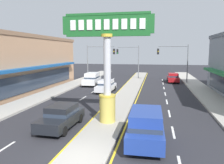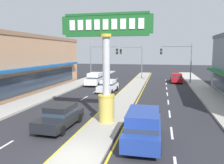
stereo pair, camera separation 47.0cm
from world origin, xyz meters
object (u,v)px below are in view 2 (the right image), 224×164
(traffic_light_median_far, at_px, (134,56))
(sedan_near_left_lane, at_px, (60,116))
(sedan_mid_left_lane, at_px, (108,86))
(traffic_light_left_side, at_px, (101,57))
(district_sign, at_px, (106,66))
(storefront_left, at_px, (7,63))
(sedan_far_right_lane, at_px, (176,78))
(traffic_light_right_side, at_px, (180,57))
(suv_near_right_lane, at_px, (95,79))
(suv_far_left_oncoming, at_px, (143,126))

(traffic_light_median_far, height_order, sedan_near_left_lane, traffic_light_median_far)
(sedan_mid_left_lane, bearing_deg, traffic_light_left_side, 110.91)
(sedan_near_left_lane, bearing_deg, traffic_light_median_far, 87.11)
(traffic_light_median_far, relative_size, sedan_near_left_lane, 1.42)
(district_sign, relative_size, storefront_left, 0.29)
(storefront_left, bearing_deg, sedan_far_right_lane, 31.63)
(traffic_light_right_side, bearing_deg, sedan_near_left_lane, -111.65)
(traffic_light_median_far, distance_m, suv_near_right_lane, 11.09)
(sedan_far_right_lane, bearing_deg, traffic_light_left_side, -173.59)
(sedan_mid_left_lane, xyz_separation_m, suv_far_left_oncoming, (5.66, -15.08, 0.20))
(storefront_left, height_order, sedan_mid_left_lane, storefront_left)
(traffic_light_left_side, height_order, sedan_near_left_lane, traffic_light_left_side)
(traffic_light_median_far, xyz_separation_m, sedan_mid_left_lane, (-1.42, -14.52, -3.41))
(district_sign, relative_size, traffic_light_right_side, 1.21)
(district_sign, relative_size, sedan_far_right_lane, 1.75)
(sedan_mid_left_lane, bearing_deg, sedan_near_left_lane, -90.00)
(suv_far_left_oncoming, bearing_deg, suv_near_right_lane, 114.05)
(traffic_light_right_side, height_order, suv_far_left_oncoming, traffic_light_right_side)
(traffic_light_median_far, relative_size, suv_far_left_oncoming, 1.34)
(storefront_left, xyz_separation_m, sedan_near_left_lane, (12.52, -11.17, -2.80))
(storefront_left, bearing_deg, district_sign, -32.26)
(storefront_left, height_order, suv_near_right_lane, storefront_left)
(storefront_left, height_order, sedan_near_left_lane, storefront_left)
(suv_near_right_lane, relative_size, suv_far_left_oncoming, 1.01)
(storefront_left, bearing_deg, sedan_mid_left_lane, 10.96)
(sedan_far_right_lane, height_order, suv_far_left_oncoming, suv_far_left_oncoming)
(traffic_light_right_side, relative_size, sedan_far_right_lane, 1.44)
(sedan_near_left_lane, bearing_deg, traffic_light_right_side, 68.35)
(traffic_light_median_far, relative_size, sedan_far_right_lane, 1.44)
(traffic_light_right_side, bearing_deg, sedan_mid_left_lane, -133.63)
(district_sign, bearing_deg, suv_far_left_oncoming, -46.34)
(traffic_light_right_side, xyz_separation_m, sedan_near_left_lane, (-9.24, -23.29, -3.46))
(district_sign, distance_m, sedan_mid_left_lane, 12.87)
(sedan_near_left_lane, height_order, suv_far_left_oncoming, suv_far_left_oncoming)
(sedan_far_right_lane, distance_m, sedan_near_left_lane, 25.99)
(sedan_mid_left_lane, relative_size, suv_far_left_oncoming, 0.94)
(traffic_light_median_far, xyz_separation_m, suv_far_left_oncoming, (4.24, -29.60, -3.21))
(district_sign, relative_size, traffic_light_median_far, 1.21)
(traffic_light_left_side, distance_m, sedan_far_right_lane, 13.09)
(suv_near_right_lane, bearing_deg, district_sign, -70.30)
(sedan_far_right_lane, bearing_deg, suv_near_right_lane, -154.72)
(storefront_left, xyz_separation_m, suv_far_left_oncoming, (18.18, -12.65, -2.60))
(storefront_left, bearing_deg, traffic_light_left_side, 52.92)
(traffic_light_left_side, distance_m, traffic_light_right_side, 12.83)
(suv_far_left_oncoming, bearing_deg, sedan_near_left_lane, 165.28)
(traffic_light_right_side, relative_size, sedan_near_left_lane, 1.42)
(traffic_light_left_side, height_order, traffic_light_right_side, same)
(traffic_light_median_far, xyz_separation_m, sedan_far_right_lane, (7.54, -3.71, -3.41))
(traffic_light_left_side, height_order, traffic_light_median_far, same)
(traffic_light_right_side, distance_m, traffic_light_median_far, 9.19)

